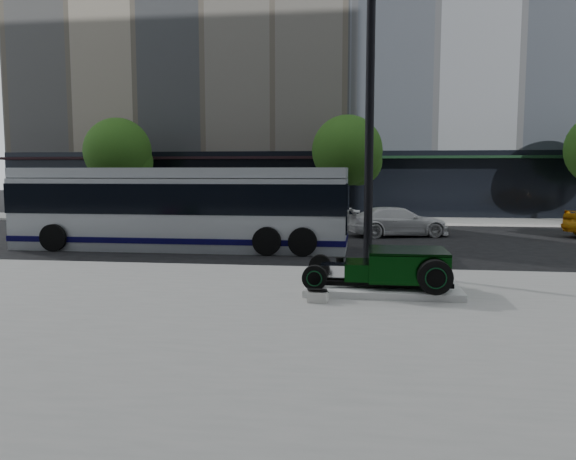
# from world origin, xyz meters

# --- Properties ---
(ground) EXTENTS (120.00, 120.00, 0.00)m
(ground) POSITION_xyz_m (0.00, 0.00, 0.00)
(ground) COLOR black
(ground) RESTS_ON ground
(sidewalk_near) EXTENTS (70.00, 17.00, 0.12)m
(sidewalk_near) POSITION_xyz_m (0.00, -10.50, 0.06)
(sidewalk_near) COLOR gray
(sidewalk_near) RESTS_ON ground
(sidewalk_far) EXTENTS (70.00, 4.00, 0.12)m
(sidewalk_far) POSITION_xyz_m (0.00, 14.00, 0.06)
(sidewalk_far) COLOR gray
(sidewalk_far) RESTS_ON ground
(street_trees) EXTENTS (29.80, 3.80, 5.70)m
(street_trees) POSITION_xyz_m (1.15, 13.07, 3.77)
(street_trees) COLOR black
(street_trees) RESTS_ON sidewalk_far
(display_plinth) EXTENTS (3.40, 1.80, 0.15)m
(display_plinth) POSITION_xyz_m (2.35, -5.07, 0.20)
(display_plinth) COLOR silver
(display_plinth) RESTS_ON sidewalk_near
(hot_rod) EXTENTS (3.22, 2.00, 0.81)m
(hot_rod) POSITION_xyz_m (2.68, -5.07, 0.70)
(hot_rod) COLOR black
(hot_rod) RESTS_ON display_plinth
(info_plaque) EXTENTS (0.42, 0.33, 0.31)m
(info_plaque) POSITION_xyz_m (1.00, -6.28, 0.24)
(info_plaque) COLOR silver
(info_plaque) RESTS_ON sidewalk_near
(lamppost) EXTENTS (0.42, 0.42, 7.65)m
(lamppost) POSITION_xyz_m (2.04, -2.50, 3.66)
(lamppost) COLOR black
(lamppost) RESTS_ON sidewalk_near
(transit_bus) EXTENTS (12.12, 2.88, 2.92)m
(transit_bus) POSITION_xyz_m (-4.65, 1.97, 1.49)
(transit_bus) COLOR #B5BBC0
(transit_bus) RESTS_ON ground
(white_sedan) EXTENTS (4.67, 2.84, 1.26)m
(white_sedan) POSITION_xyz_m (3.40, 6.93, 0.63)
(white_sedan) COLOR silver
(white_sedan) RESTS_ON ground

